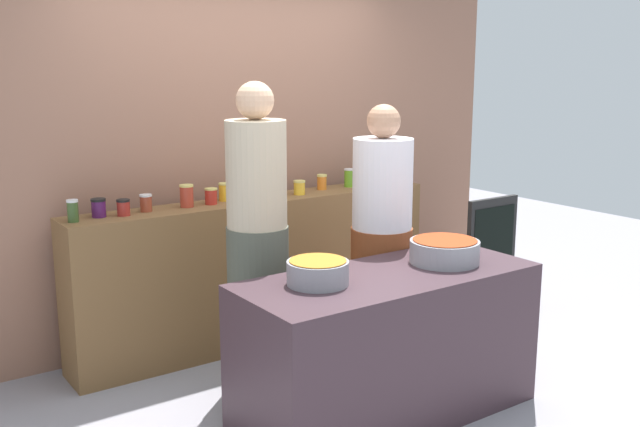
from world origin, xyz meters
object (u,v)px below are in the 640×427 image
at_px(preserve_jar_4, 187,196).
at_px(preserve_jar_12, 370,176).
at_px(preserve_jar_7, 252,190).
at_px(preserve_jar_9, 299,187).
at_px(preserve_jar_8, 277,188).
at_px(preserve_jar_10, 322,182).
at_px(preserve_jar_6, 224,192).
at_px(cook_in_cap, 381,252).
at_px(preserve_jar_3, 146,203).
at_px(cooking_pot_center, 444,251).
at_px(cooking_pot_left, 318,272).
at_px(preserve_jar_2, 123,207).
at_px(preserve_jar_13, 377,177).
at_px(chalkboard_sign, 491,258).
at_px(preserve_jar_5, 211,196).
at_px(cook_with_tongs, 258,254).
at_px(preserve_jar_0, 73,211).
at_px(preserve_jar_1, 99,208).
at_px(preserve_jar_11, 349,178).

distance_m(preserve_jar_4, preserve_jar_12, 1.51).
distance_m(preserve_jar_7, preserve_jar_9, 0.35).
relative_size(preserve_jar_8, preserve_jar_10, 0.99).
height_order(preserve_jar_6, cook_in_cap, cook_in_cap).
bearing_deg(preserve_jar_3, preserve_jar_9, -2.76).
distance_m(preserve_jar_6, cooking_pot_center, 1.62).
xyz_separation_m(preserve_jar_12, cooking_pot_left, (-1.40, -1.32, -0.21)).
relative_size(preserve_jar_2, preserve_jar_12, 0.72).
relative_size(preserve_jar_2, preserve_jar_8, 0.91).
bearing_deg(preserve_jar_8, preserve_jar_2, -178.79).
distance_m(preserve_jar_10, preserve_jar_13, 0.50).
distance_m(preserve_jar_3, preserve_jar_8, 0.96).
height_order(cooking_pot_center, chalkboard_sign, cooking_pot_center).
relative_size(preserve_jar_6, cooking_pot_center, 0.31).
distance_m(preserve_jar_5, preserve_jar_6, 0.14).
relative_size(preserve_jar_6, chalkboard_sign, 0.13).
bearing_deg(preserve_jar_9, preserve_jar_4, 177.38).
xyz_separation_m(preserve_jar_6, cook_with_tongs, (-0.19, -0.76, -0.24)).
bearing_deg(cooking_pot_left, preserve_jar_2, 112.22).
bearing_deg(preserve_jar_9, preserve_jar_0, 179.85).
bearing_deg(preserve_jar_1, cook_with_tongs, -46.52).
bearing_deg(preserve_jar_3, preserve_jar_4, -3.18).
xyz_separation_m(preserve_jar_3, preserve_jar_13, (1.88, -0.01, -0.00)).
height_order(preserve_jar_4, preserve_jar_10, preserve_jar_4).
xyz_separation_m(preserve_jar_0, preserve_jar_5, (0.92, 0.03, -0.01)).
bearing_deg(cooking_pot_left, preserve_jar_5, 87.01).
distance_m(preserve_jar_4, preserve_jar_5, 0.17).
xyz_separation_m(preserve_jar_4, preserve_jar_12, (1.51, -0.03, -0.00)).
bearing_deg(preserve_jar_0, preserve_jar_1, 16.62).
bearing_deg(cook_in_cap, cooking_pot_center, -89.72).
height_order(preserve_jar_4, preserve_jar_12, preserve_jar_4).
relative_size(preserve_jar_3, preserve_jar_9, 1.08).
bearing_deg(preserve_jar_12, preserve_jar_5, 178.95).
xyz_separation_m(preserve_jar_7, cook_in_cap, (0.42, -0.90, -0.31)).
bearing_deg(preserve_jar_4, cook_in_cap, -42.81).
bearing_deg(preserve_jar_7, preserve_jar_1, -179.10).
height_order(preserve_jar_0, preserve_jar_2, preserve_jar_0).
relative_size(preserve_jar_0, preserve_jar_4, 0.91).
bearing_deg(preserve_jar_6, cook_in_cap, -55.47).
bearing_deg(chalkboard_sign, preserve_jar_8, 157.66).
bearing_deg(preserve_jar_1, preserve_jar_6, 2.40).
distance_m(preserve_jar_1, cooking_pot_left, 1.54).
relative_size(preserve_jar_13, chalkboard_sign, 0.12).
xyz_separation_m(preserve_jar_3, cook_with_tongs, (0.39, -0.73, -0.24)).
xyz_separation_m(preserve_jar_11, cooking_pot_center, (-0.41, -1.44, -0.20)).
xyz_separation_m(preserve_jar_3, cooking_pot_center, (1.21, -1.44, -0.19)).
relative_size(preserve_jar_5, preserve_jar_9, 1.07).
relative_size(preserve_jar_5, cook_in_cap, 0.06).
xyz_separation_m(preserve_jar_12, preserve_jar_13, (0.10, 0.04, -0.02)).
xyz_separation_m(preserve_jar_10, preserve_jar_11, (0.24, -0.02, 0.01)).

